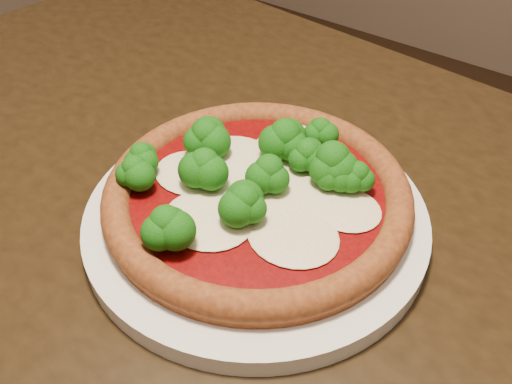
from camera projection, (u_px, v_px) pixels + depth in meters
The scene contains 3 objects.
dining_table at pixel (208, 348), 0.52m from camera, with size 1.24×0.99×0.75m.
plate at pixel (256, 218), 0.50m from camera, with size 0.30×0.30×0.02m, color silver.
pizza at pixel (258, 188), 0.50m from camera, with size 0.27×0.27×0.06m.
Camera 1 is at (-0.02, -0.13, 1.11)m, focal length 40.00 mm.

